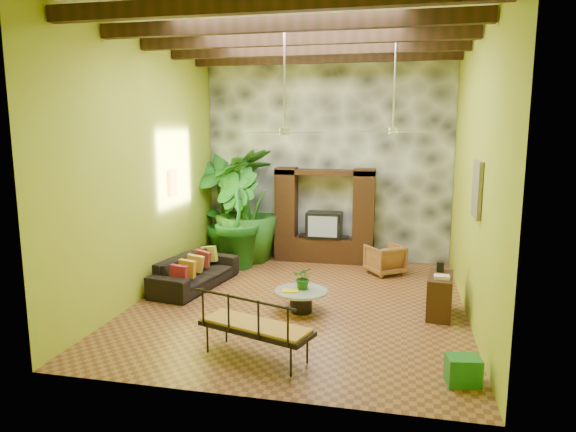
% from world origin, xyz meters
% --- Properties ---
extents(ground, '(7.00, 7.00, 0.00)m').
position_xyz_m(ground, '(0.00, 0.00, 0.00)').
color(ground, brown).
rests_on(ground, ground).
extents(ceiling, '(6.00, 7.00, 0.02)m').
position_xyz_m(ceiling, '(0.00, 0.00, 5.00)').
color(ceiling, silver).
rests_on(ceiling, back_wall).
extents(back_wall, '(6.00, 0.02, 5.00)m').
position_xyz_m(back_wall, '(0.00, 3.50, 2.50)').
color(back_wall, gold).
rests_on(back_wall, ground).
extents(left_wall, '(0.02, 7.00, 5.00)m').
position_xyz_m(left_wall, '(-3.00, 0.00, 2.50)').
color(left_wall, gold).
rests_on(left_wall, ground).
extents(right_wall, '(0.02, 7.00, 5.00)m').
position_xyz_m(right_wall, '(3.00, 0.00, 2.50)').
color(right_wall, gold).
rests_on(right_wall, ground).
extents(stone_accent_wall, '(5.98, 0.10, 4.98)m').
position_xyz_m(stone_accent_wall, '(0.00, 3.44, 2.50)').
color(stone_accent_wall, '#35373C').
rests_on(stone_accent_wall, ground).
extents(ceiling_beams, '(5.95, 5.36, 0.22)m').
position_xyz_m(ceiling_beams, '(0.00, 0.00, 4.78)').
color(ceiling_beams, '#311B0F').
rests_on(ceiling_beams, ceiling).
extents(entertainment_center, '(2.40, 0.55, 2.30)m').
position_xyz_m(entertainment_center, '(0.00, 3.14, 0.97)').
color(entertainment_center, black).
rests_on(entertainment_center, ground).
extents(ceiling_fan_front, '(1.28, 1.28, 1.86)m').
position_xyz_m(ceiling_fan_front, '(-0.20, -0.40, 3.40)').
color(ceiling_fan_front, silver).
rests_on(ceiling_fan_front, ceiling).
extents(ceiling_fan_back, '(1.28, 1.28, 1.86)m').
position_xyz_m(ceiling_fan_back, '(1.60, 1.20, 3.40)').
color(ceiling_fan_back, silver).
rests_on(ceiling_fan_back, ceiling).
extents(wall_art_mask, '(0.06, 0.32, 0.55)m').
position_xyz_m(wall_art_mask, '(-2.96, 1.00, 2.10)').
color(wall_art_mask, gold).
rests_on(wall_art_mask, left_wall).
extents(wall_art_painting, '(0.06, 0.70, 0.90)m').
position_xyz_m(wall_art_painting, '(2.96, -0.60, 2.30)').
color(wall_art_painting, '#235D80').
rests_on(wall_art_painting, right_wall).
extents(sofa, '(1.23, 2.36, 0.65)m').
position_xyz_m(sofa, '(-2.30, 0.51, 0.33)').
color(sofa, black).
rests_on(sofa, ground).
extents(wicker_armchair, '(1.01, 1.01, 0.67)m').
position_xyz_m(wicker_armchair, '(1.50, 2.32, 0.33)').
color(wicker_armchair, brown).
rests_on(wicker_armchair, ground).
extents(tall_plant_a, '(1.68, 1.42, 2.70)m').
position_xyz_m(tall_plant_a, '(-2.65, 3.11, 1.35)').
color(tall_plant_a, '#1E6A1C').
rests_on(tall_plant_a, ground).
extents(tall_plant_b, '(1.62, 1.66, 2.35)m').
position_xyz_m(tall_plant_b, '(-1.99, 2.25, 1.18)').
color(tall_plant_b, '#196020').
rests_on(tall_plant_b, ground).
extents(tall_plant_c, '(2.07, 2.07, 2.77)m').
position_xyz_m(tall_plant_c, '(-1.88, 2.84, 1.39)').
color(tall_plant_c, '#245F19').
rests_on(tall_plant_c, ground).
extents(coffee_table, '(0.95, 0.95, 0.40)m').
position_xyz_m(coffee_table, '(0.11, -0.45, 0.26)').
color(coffee_table, black).
rests_on(coffee_table, ground).
extents(centerpiece_plant, '(0.37, 0.32, 0.41)m').
position_xyz_m(centerpiece_plant, '(0.14, -0.35, 0.61)').
color(centerpiece_plant, '#1F5917').
rests_on(centerpiece_plant, coffee_table).
extents(yellow_tray, '(0.32, 0.26, 0.03)m').
position_xyz_m(yellow_tray, '(-0.06, -0.58, 0.42)').
color(yellow_tray, yellow).
rests_on(yellow_tray, coffee_table).
extents(iron_bench, '(1.77, 1.13, 0.57)m').
position_xyz_m(iron_bench, '(-0.16, -2.50, 0.53)').
color(iron_bench, black).
rests_on(iron_bench, ground).
extents(side_console, '(0.51, 0.95, 0.73)m').
position_xyz_m(side_console, '(2.53, -0.11, 0.36)').
color(side_console, '#3C2113').
rests_on(side_console, ground).
extents(green_bin, '(0.46, 0.38, 0.37)m').
position_xyz_m(green_bin, '(2.65, -2.59, 0.18)').
color(green_bin, '#1F7635').
rests_on(green_bin, ground).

